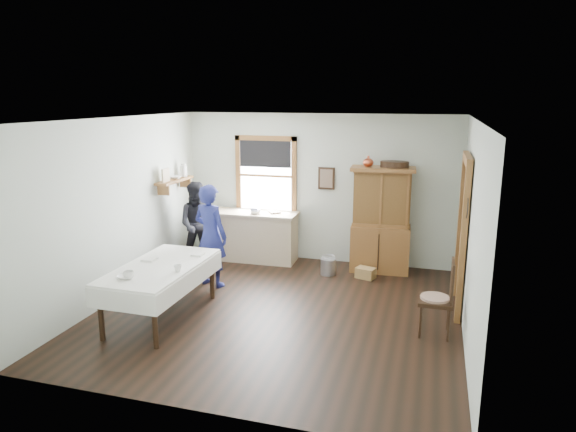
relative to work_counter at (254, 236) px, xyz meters
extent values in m
cube|color=black|center=(1.13, -2.15, -0.45)|extent=(5.00, 5.00, 0.01)
cube|color=silver|center=(1.13, -2.15, 2.24)|extent=(5.00, 5.00, 0.01)
cube|color=#B3BCAE|center=(1.13, 0.35, 0.89)|extent=(5.00, 0.01, 2.70)
cube|color=#B3BCAE|center=(1.13, -4.65, 0.89)|extent=(5.00, 0.01, 2.70)
cube|color=#B3BCAE|center=(-1.37, -2.15, 0.89)|extent=(0.01, 5.00, 2.70)
cube|color=#B3BCAE|center=(3.63, -2.15, 0.89)|extent=(0.01, 5.00, 2.70)
cube|color=white|center=(0.13, 0.34, 1.09)|extent=(1.00, 0.02, 1.30)
cube|color=#9B5D30|center=(0.13, 0.31, 1.79)|extent=(1.18, 0.06, 0.09)
cube|color=#9B5D30|center=(0.13, 0.31, 0.40)|extent=(1.18, 0.06, 0.09)
cube|color=#9B5D30|center=(-0.42, 0.31, 1.09)|extent=(0.09, 0.06, 1.48)
cube|color=#9B5D30|center=(0.67, 0.31, 1.09)|extent=(0.09, 0.06, 1.48)
cube|color=black|center=(0.13, 0.29, 1.50)|extent=(0.98, 0.03, 0.49)
cube|color=#40392E|center=(3.60, -1.30, 0.59)|extent=(0.03, 0.90, 2.10)
cube|color=#9B5D30|center=(3.57, -1.81, 0.59)|extent=(0.08, 0.12, 2.10)
cube|color=#9B5D30|center=(3.57, -0.79, 0.59)|extent=(0.08, 0.12, 2.10)
cube|color=#9B5D30|center=(3.57, -1.30, 1.70)|extent=(0.08, 1.14, 0.12)
cube|color=#9B5D30|center=(-1.24, -0.65, 1.09)|extent=(0.24, 1.00, 0.04)
cube|color=#9B5D30|center=(-1.24, -1.05, 0.99)|extent=(0.22, 0.03, 0.18)
cube|color=#9B5D30|center=(-1.24, -0.25, 0.99)|extent=(0.22, 0.03, 0.18)
cube|color=tan|center=(-1.24, -0.95, 1.22)|extent=(0.03, 0.22, 0.24)
cylinder|color=white|center=(-1.24, -0.30, 1.22)|extent=(0.12, 0.12, 0.22)
cube|color=black|center=(1.28, 0.31, 1.09)|extent=(0.30, 0.04, 0.40)
torus|color=black|center=(3.58, -1.85, 1.26)|extent=(0.01, 0.27, 0.27)
cube|color=tan|center=(0.00, 0.00, 0.00)|extent=(1.61, 0.64, 0.92)
cube|color=#9B5D30|center=(2.31, 0.01, 0.46)|extent=(1.10, 0.57, 1.83)
cube|color=white|center=(-0.36, -2.79, -0.08)|extent=(1.01, 1.90, 0.76)
cube|color=black|center=(3.27, -2.27, 0.05)|extent=(0.47, 0.47, 1.01)
cube|color=#A4A6AD|center=(1.49, -0.42, -0.32)|extent=(0.29, 0.29, 0.28)
cube|color=#9C7446|center=(2.14, -0.42, -0.37)|extent=(0.36, 0.30, 0.18)
imported|color=navy|center=(-0.22, -1.44, 0.31)|extent=(0.64, 0.51, 1.54)
imported|color=black|center=(-0.84, -0.58, 0.25)|extent=(0.84, 0.75, 1.42)
imported|color=white|center=(-0.46, -3.37, 0.35)|extent=(0.17, 0.17, 0.10)
imported|color=white|center=(0.00, -2.95, 0.35)|extent=(0.12, 0.12, 0.09)
imported|color=white|center=(-0.51, -3.38, 0.32)|extent=(0.24, 0.24, 0.05)
imported|color=#77614F|center=(0.29, 0.02, 0.47)|extent=(0.26, 0.28, 0.02)
imported|color=white|center=(0.08, -0.13, 0.49)|extent=(0.24, 0.24, 0.06)
imported|color=white|center=(-1.24, -0.60, 1.14)|extent=(0.22, 0.22, 0.05)
camera|label=1|loc=(3.15, -8.66, 2.53)|focal=32.00mm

